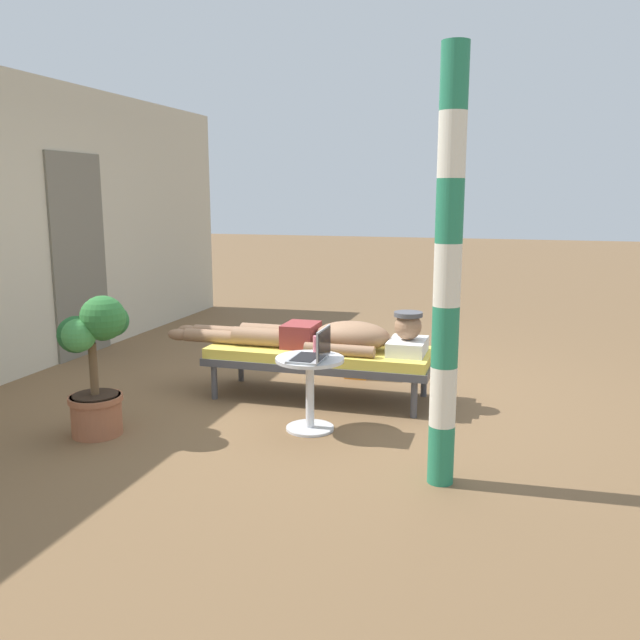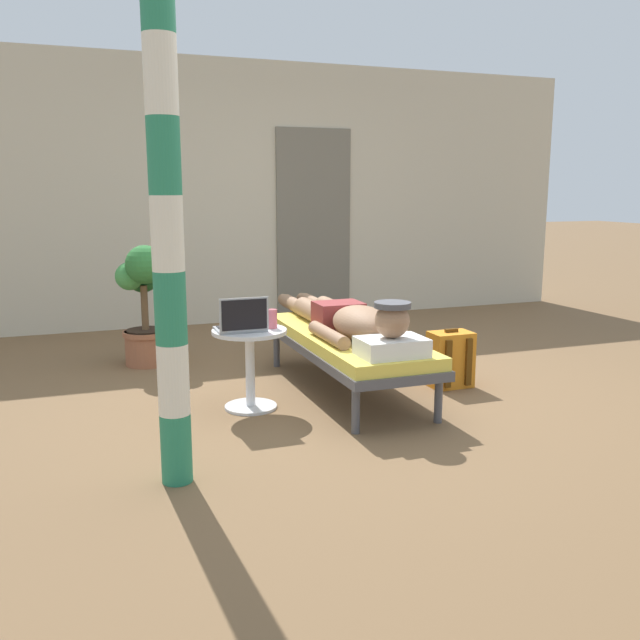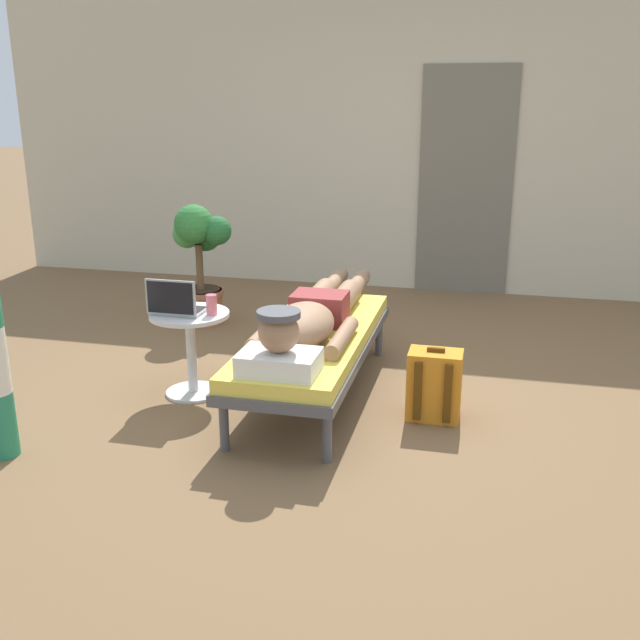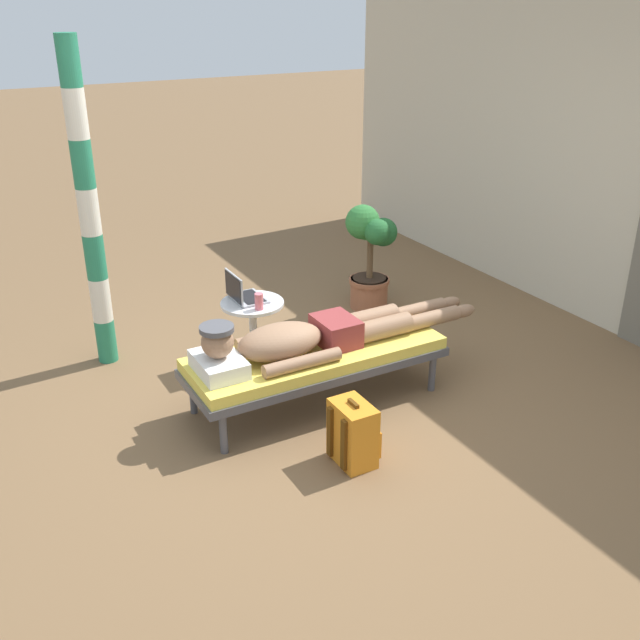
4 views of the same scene
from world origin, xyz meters
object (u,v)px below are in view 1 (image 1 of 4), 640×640
at_px(side_table, 310,381).
at_px(porch_post, 447,275).
at_px(lounge_chair, 320,357).
at_px(backpack, 358,355).
at_px(drink_glass, 317,344).
at_px(person_reclining, 325,336).
at_px(potted_plant, 95,358).
at_px(laptop, 314,352).

relative_size(side_table, porch_post, 0.22).
distance_m(lounge_chair, side_table, 0.75).
bearing_deg(backpack, drink_glass, -179.75).
height_order(person_reclining, potted_plant, potted_plant).
distance_m(backpack, porch_post, 2.52).
distance_m(lounge_chair, laptop, 0.85).
bearing_deg(porch_post, laptop, 58.95).
distance_m(lounge_chair, porch_post, 1.96).
distance_m(backpack, potted_plant, 2.44).
distance_m(drink_glass, porch_post, 1.39).
distance_m(lounge_chair, potted_plant, 1.75).
relative_size(person_reclining, porch_post, 0.90).
bearing_deg(backpack, side_table, 179.84).
distance_m(laptop, potted_plant, 1.50).
xyz_separation_m(side_table, backpack, (1.48, -0.00, -0.16)).
relative_size(person_reclining, laptop, 7.00).
bearing_deg(potted_plant, drink_glass, -64.88).
bearing_deg(side_table, backpack, -0.16).
bearing_deg(side_table, lounge_chair, 11.15).
distance_m(side_table, drink_glass, 0.27).
height_order(person_reclining, porch_post, porch_post).
height_order(lounge_chair, side_table, side_table).
bearing_deg(drink_glass, lounge_chair, 14.83).
bearing_deg(backpack, potted_plant, 145.06).
bearing_deg(potted_plant, lounge_chair, -44.99).
xyz_separation_m(lounge_chair, side_table, (-0.73, -0.14, 0.01)).
relative_size(lounge_chair, laptop, 5.88).
distance_m(side_table, potted_plant, 1.48).
relative_size(drink_glass, backpack, 0.29).
xyz_separation_m(lounge_chair, porch_post, (-1.35, -1.13, 0.86)).
xyz_separation_m(person_reclining, porch_post, (-1.35, -1.09, 0.69)).
distance_m(person_reclining, backpack, 0.82).
distance_m(person_reclining, potted_plant, 1.77).
bearing_deg(person_reclining, side_table, -171.92).
bearing_deg(laptop, lounge_chair, 13.87).
bearing_deg(laptop, porch_post, -121.05).
bearing_deg(porch_post, backpack, 25.00).
bearing_deg(potted_plant, backpack, -34.94).
bearing_deg(potted_plant, laptop, -72.87).
xyz_separation_m(lounge_chair, laptop, (-0.79, -0.20, 0.24)).
relative_size(person_reclining, side_table, 4.15).
relative_size(drink_glass, potted_plant, 0.13).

